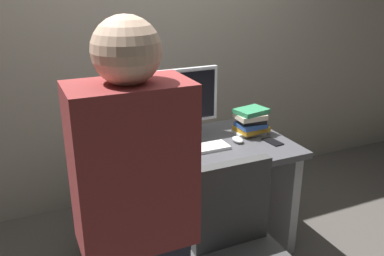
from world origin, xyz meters
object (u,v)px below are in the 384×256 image
keyboard (195,150)px  desk (189,183)px  cell_phone (273,142)px  person_at_desk (137,241)px  monitor (179,100)px  book_stack (251,122)px  mouse (238,140)px  cup_by_monitor (95,142)px  cup_near_keyboard (135,162)px

keyboard → desk: bearing=104.9°
cell_phone → person_at_desk: bearing=-151.1°
desk → monitor: bearing=84.1°
keyboard → book_stack: bearing=13.8°
keyboard → mouse: bearing=4.1°
cup_by_monitor → keyboard: bearing=-27.3°
cup_near_keyboard → mouse: bearing=9.4°
keyboard → cell_phone: size_ratio=2.99×
cup_near_keyboard → cell_phone: 0.92m
person_at_desk → mouse: person_at_desk is taller
monitor → cup_by_monitor: 0.59m
desk → person_at_desk: person_at_desk is taller
desk → book_stack: 0.58m
cell_phone → desk: bearing=160.6°
person_at_desk → keyboard: person_at_desk is taller
cup_by_monitor → cell_phone: bearing=-18.4°
desk → keyboard: size_ratio=3.07×
keyboard → book_stack: book_stack is taller
person_at_desk → cup_near_keyboard: person_at_desk is taller
monitor → cell_phone: size_ratio=3.75×
mouse → cup_near_keyboard: bearing=-170.6°
person_at_desk → cup_by_monitor: size_ratio=18.29×
person_at_desk → mouse: (0.93, 0.87, -0.08)m
desk → cell_phone: size_ratio=9.17×
cell_phone → cup_near_keyboard: bearing=176.2°
keyboard → cup_by_monitor: (-0.54, 0.28, 0.03)m
mouse → cup_by_monitor: (-0.86, 0.26, 0.03)m
desk → mouse: 0.42m
mouse → monitor: bearing=141.9°
keyboard → cell_phone: 0.52m
cup_near_keyboard → monitor: bearing=41.2°
mouse → cup_by_monitor: 0.89m
keyboard → cell_phone: (0.51, -0.07, -0.01)m
monitor → mouse: (0.31, -0.24, -0.24)m
keyboard → mouse: (0.31, 0.02, 0.01)m
cup_near_keyboard → cup_by_monitor: cup_near_keyboard is taller
cup_near_keyboard → book_stack: (0.86, 0.21, 0.04)m
desk → keyboard: keyboard is taller
cup_by_monitor → cell_phone: 1.12m
monitor → cup_near_keyboard: 0.58m
cup_near_keyboard → cell_phone: cup_near_keyboard is taller
keyboard → person_at_desk: bearing=-126.3°
cup_by_monitor → book_stack: size_ratio=0.39×
cup_by_monitor → person_at_desk: bearing=-93.8°
keyboard → cup_near_keyboard: size_ratio=4.27×
desk → cup_by_monitor: (-0.53, 0.22, 0.28)m
keyboard → book_stack: size_ratio=1.86×
mouse → cup_near_keyboard: cup_near_keyboard is taller
desk → mouse: size_ratio=13.21×
monitor → keyboard: monitor is taller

